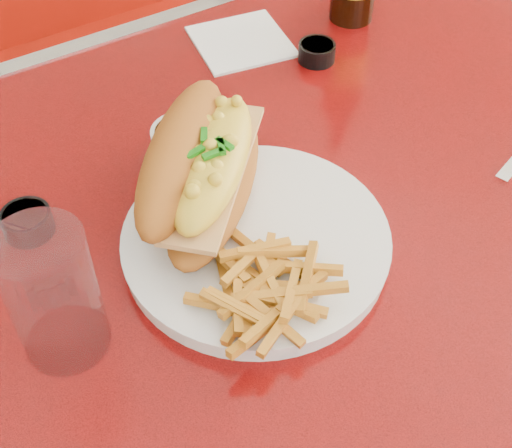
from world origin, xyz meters
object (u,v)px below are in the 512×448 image
fork (302,203)px  water_tumbler (53,295)px  gravy_ramekin (184,143)px  booth_bench_far (91,125)px  mac_hoagie (202,167)px  dinner_plate (256,242)px  sauce_cup_right (317,51)px  diner_table (287,265)px  sauce_cup_left (27,222)px

fork → water_tumbler: bearing=89.6°
fork → gravy_ramekin: size_ratio=1.25×
booth_bench_far → mac_hoagie: (-0.11, -0.80, 0.55)m
dinner_plate → sauce_cup_right: bearing=44.3°
mac_hoagie → sauce_cup_right: (0.28, 0.18, -0.05)m
mac_hoagie → fork: bearing=-81.7°
mac_hoagie → water_tumbler: bearing=156.5°
dinner_plate → fork: size_ratio=2.76×
gravy_ramekin → dinner_plate: bearing=-91.6°
diner_table → fork: 0.19m
diner_table → sauce_cup_left: sauce_cup_left is taller
fork → dinner_plate: bearing=98.5°
diner_table → booth_bench_far: (0.00, 0.81, -0.32)m
gravy_ramekin → sauce_cup_left: size_ratio=1.50×
booth_bench_far → gravy_ramekin: bearing=-97.1°
diner_table → booth_bench_far: 0.87m
diner_table → sauce_cup_left: 0.35m
gravy_ramekin → fork: bearing=-67.2°
diner_table → mac_hoagie: mac_hoagie is taller
diner_table → gravy_ramekin: bearing=131.1°
diner_table → water_tumbler: size_ratio=8.44×
booth_bench_far → sauce_cup_right: (0.17, -0.62, 0.50)m
booth_bench_far → water_tumbler: size_ratio=8.23×
fork → diner_table: bearing=-27.1°
gravy_ramekin → water_tumbler: bearing=-142.1°
mac_hoagie → water_tumbler: (-0.20, -0.08, 0.01)m
dinner_plate → water_tumbler: 0.23m
fork → sauce_cup_right: bearing=-42.5°
sauce_cup_left → fork: bearing=-27.5°
dinner_plate → sauce_cup_right: sauce_cup_right is taller
gravy_ramekin → sauce_cup_left: (-0.20, -0.02, -0.01)m
diner_table → sauce_cup_right: bearing=47.8°
booth_bench_far → fork: bearing=-91.5°
water_tumbler → booth_bench_far: bearing=70.5°
diner_table → mac_hoagie: (-0.11, 0.01, 0.23)m
booth_bench_far → sauce_cup_right: 0.82m
gravy_ramekin → sauce_cup_right: bearing=18.1°
diner_table → fork: bearing=-113.1°
fork → gravy_ramekin: 0.17m
dinner_plate → mac_hoagie: bearing=103.0°
sauce_cup_right → water_tumbler: 0.55m
fork → gravy_ramekin: bearing=18.9°
water_tumbler → mac_hoagie: bearing=22.4°
gravy_ramekin → water_tumbler: size_ratio=0.71×
mac_hoagie → booth_bench_far: bearing=36.2°
gravy_ramekin → sauce_cup_right: (0.26, 0.08, -0.01)m
mac_hoagie → sauce_cup_left: 0.20m
sauce_cup_left → mac_hoagie: bearing=-22.8°
dinner_plate → fork: 0.07m
dinner_plate → fork: dinner_plate is taller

